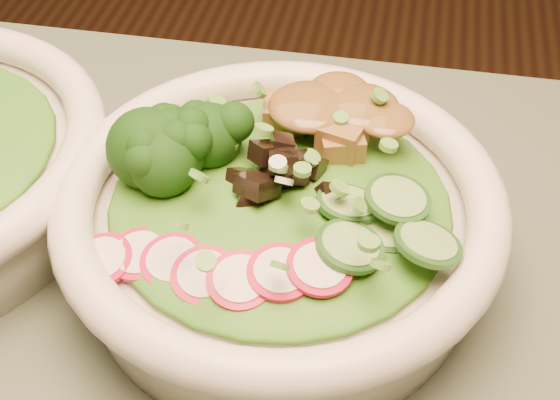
# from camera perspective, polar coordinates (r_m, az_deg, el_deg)

# --- Properties ---
(salad_bowl) EXTENTS (0.25, 0.25, 0.07)m
(salad_bowl) POSITION_cam_1_polar(r_m,az_deg,el_deg) (0.45, -0.00, -1.76)
(salad_bowl) COLOR silver
(salad_bowl) RESTS_ON dining_table
(lettuce_bed) EXTENTS (0.19, 0.19, 0.02)m
(lettuce_bed) POSITION_cam_1_polar(r_m,az_deg,el_deg) (0.43, -0.00, 0.10)
(lettuce_bed) COLOR #236B16
(lettuce_bed) RESTS_ON salad_bowl
(broccoli_florets) EXTENTS (0.09, 0.08, 0.04)m
(broccoli_florets) POSITION_cam_1_polar(r_m,az_deg,el_deg) (0.45, -6.78, 3.82)
(broccoli_florets) COLOR black
(broccoli_florets) RESTS_ON salad_bowl
(radish_slices) EXTENTS (0.11, 0.05, 0.02)m
(radish_slices) POSITION_cam_1_polar(r_m,az_deg,el_deg) (0.39, -4.07, -5.22)
(radish_slices) COLOR #AE0D30
(radish_slices) RESTS_ON salad_bowl
(cucumber_slices) EXTENTS (0.08, 0.08, 0.03)m
(cucumber_slices) POSITION_cam_1_polar(r_m,az_deg,el_deg) (0.41, 7.50, -1.79)
(cucumber_slices) COLOR #82AB5F
(cucumber_slices) RESTS_ON salad_bowl
(mushroom_heap) EXTENTS (0.08, 0.08, 0.04)m
(mushroom_heap) POSITION_cam_1_polar(r_m,az_deg,el_deg) (0.43, 0.74, 2.25)
(mushroom_heap) COLOR black
(mushroom_heap) RESTS_ON salad_bowl
(tofu_cubes) EXTENTS (0.09, 0.07, 0.03)m
(tofu_cubes) POSITION_cam_1_polar(r_m,az_deg,el_deg) (0.46, 3.72, 5.45)
(tofu_cubes) COLOR brown
(tofu_cubes) RESTS_ON salad_bowl
(peanut_sauce) EXTENTS (0.07, 0.05, 0.02)m
(peanut_sauce) POSITION_cam_1_polar(r_m,az_deg,el_deg) (0.46, 3.79, 6.65)
(peanut_sauce) COLOR brown
(peanut_sauce) RESTS_ON tofu_cubes
(scallion_garnish) EXTENTS (0.18, 0.18, 0.02)m
(scallion_garnish) POSITION_cam_1_polar(r_m,az_deg,el_deg) (0.42, -0.00, 2.29)
(scallion_garnish) COLOR #5CA038
(scallion_garnish) RESTS_ON salad_bowl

